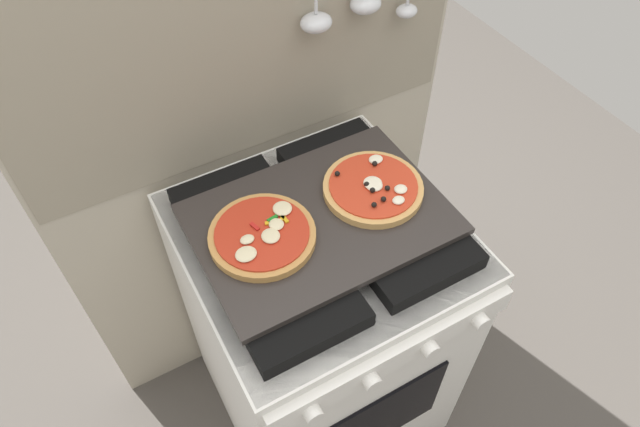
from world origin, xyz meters
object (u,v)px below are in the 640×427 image
stove (320,326)px  baking_tray (320,219)px  pizza_right (373,188)px  pizza_left (263,235)px

stove → baking_tray: size_ratio=1.67×
pizza_right → baking_tray: bearing=-177.2°
pizza_left → pizza_right: bearing=0.3°
stove → baking_tray: 0.46m
stove → baking_tray: bearing=90.0°
stove → pizza_left: pizza_left is taller
baking_tray → pizza_right: size_ratio=2.41×
baking_tray → pizza_left: size_ratio=2.41×
stove → pizza_left: bearing=176.8°
baking_tray → pizza_left: (-0.13, 0.01, 0.02)m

